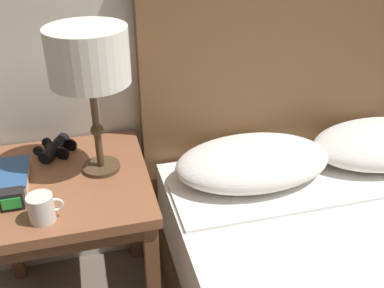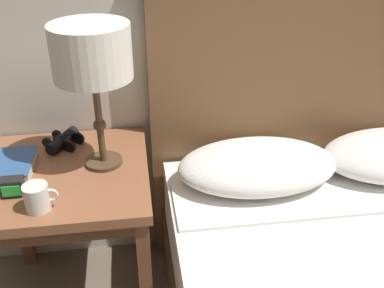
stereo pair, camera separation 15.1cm
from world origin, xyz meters
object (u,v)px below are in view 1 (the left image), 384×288
binoculars_pair (55,148)px  coffee_mug (42,208)px  table_lamp (89,60)px  alarm_clock (12,199)px  book_on_nightstand (7,177)px  nightstand (64,199)px

binoculars_pair → coffee_mug: (-0.03, -0.39, 0.02)m
table_lamp → alarm_clock: table_lamp is taller
book_on_nightstand → coffee_mug: size_ratio=1.95×
book_on_nightstand → binoculars_pair: binoculars_pair is taller
binoculars_pair → coffee_mug: size_ratio=1.57×
nightstand → binoculars_pair: bearing=95.2°
coffee_mug → alarm_clock: bearing=136.9°
nightstand → book_on_nightstand: book_on_nightstand is taller
table_lamp → alarm_clock: bearing=-151.2°
nightstand → book_on_nightstand: size_ratio=3.13×
table_lamp → alarm_clock: size_ratio=7.06×
nightstand → alarm_clock: alarm_clock is taller
nightstand → binoculars_pair: binoculars_pair is taller
nightstand → book_on_nightstand: 0.20m
nightstand → binoculars_pair: (-0.02, 0.18, 0.11)m
book_on_nightstand → alarm_clock: (0.03, -0.15, 0.01)m
binoculars_pair → alarm_clock: 0.33m
alarm_clock → table_lamp: bearing=28.8°
coffee_mug → alarm_clock: coffee_mug is taller
table_lamp → book_on_nightstand: 0.48m
nightstand → coffee_mug: size_ratio=6.10×
table_lamp → book_on_nightstand: bearing=-179.8°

